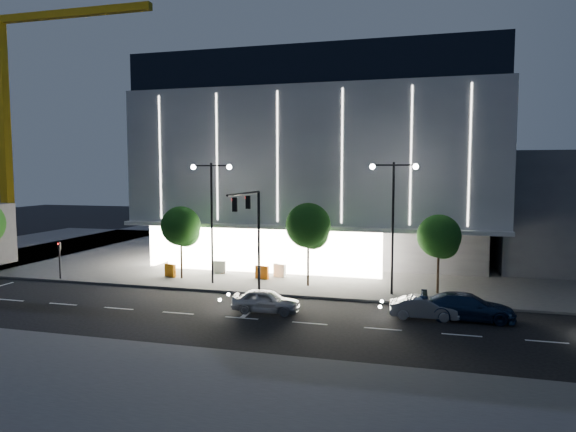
% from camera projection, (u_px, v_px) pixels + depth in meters
% --- Properties ---
extents(ground, '(160.00, 160.00, 0.00)m').
position_uv_depth(ground, '(219.00, 309.00, 31.35)').
color(ground, black).
rests_on(ground, ground).
extents(sidewalk_museum, '(70.00, 40.00, 0.15)m').
position_uv_depth(sidewalk_museum, '(353.00, 252.00, 53.17)').
color(sidewalk_museum, '#474747').
rests_on(sidewalk_museum, ground).
extents(sidewalk_near, '(70.00, 10.00, 0.15)m').
position_uv_depth(sidewalk_near, '(220.00, 402.00, 18.51)').
color(sidewalk_near, '#474747').
rests_on(sidewalk_near, ground).
extents(museum, '(30.00, 25.80, 18.00)m').
position_uv_depth(museum, '(332.00, 162.00, 51.26)').
color(museum, '#4C4C51').
rests_on(museum, ground).
extents(traffic_mast, '(0.33, 5.89, 7.07)m').
position_uv_depth(traffic_mast, '(252.00, 222.00, 33.87)').
color(traffic_mast, black).
rests_on(traffic_mast, ground).
extents(street_lamp_west, '(3.16, 0.36, 9.00)m').
position_uv_depth(street_lamp_west, '(212.00, 205.00, 37.38)').
color(street_lamp_west, black).
rests_on(street_lamp_west, ground).
extents(street_lamp_east, '(3.16, 0.36, 9.00)m').
position_uv_depth(street_lamp_east, '(393.00, 208.00, 34.05)').
color(street_lamp_east, black).
rests_on(street_lamp_east, ground).
extents(ped_signal_far, '(0.22, 0.24, 3.00)m').
position_uv_depth(ped_signal_far, '(60.00, 256.00, 39.35)').
color(ped_signal_far, black).
rests_on(ped_signal_far, ground).
extents(tower_crane, '(32.00, 2.00, 28.50)m').
position_uv_depth(tower_crane, '(8.00, 78.00, 66.98)').
color(tower_crane, gold).
rests_on(tower_crane, ground).
extents(tree_left, '(3.02, 3.02, 5.72)m').
position_uv_depth(tree_left, '(181.00, 228.00, 39.29)').
color(tree_left, black).
rests_on(tree_left, ground).
extents(tree_mid, '(3.25, 3.25, 6.15)m').
position_uv_depth(tree_mid, '(309.00, 228.00, 36.70)').
color(tree_mid, black).
rests_on(tree_mid, ground).
extents(tree_right, '(2.91, 2.91, 5.51)m').
position_uv_depth(tree_right, '(439.00, 239.00, 34.44)').
color(tree_right, black).
rests_on(tree_right, ground).
extents(car_lead, '(4.11, 1.73, 1.39)m').
position_uv_depth(car_lead, '(266.00, 301.00, 30.53)').
color(car_lead, '#B1B3B9').
rests_on(car_lead, ground).
extents(car_second, '(3.87, 1.52, 1.25)m').
position_uv_depth(car_second, '(424.00, 308.00, 29.26)').
color(car_second, '#B3B6BB').
rests_on(car_second, ground).
extents(car_third, '(5.16, 2.15, 1.49)m').
position_uv_depth(car_third, '(468.00, 307.00, 29.03)').
color(car_third, '#122344').
rests_on(car_third, ground).
extents(barrier_a, '(1.11, 0.67, 1.00)m').
position_uv_depth(barrier_a, '(170.00, 270.00, 40.16)').
color(barrier_a, orange).
rests_on(barrier_a, sidewalk_museum).
extents(barrier_b, '(1.12, 0.40, 1.00)m').
position_uv_depth(barrier_b, '(219.00, 267.00, 41.53)').
color(barrier_b, silver).
rests_on(barrier_b, sidewalk_museum).
extents(barrier_c, '(1.13, 0.47, 1.00)m').
position_uv_depth(barrier_c, '(262.00, 272.00, 39.37)').
color(barrier_c, orange).
rests_on(barrier_c, sidewalk_museum).
extents(barrier_d, '(1.11, 0.67, 1.00)m').
position_uv_depth(barrier_d, '(280.00, 270.00, 40.14)').
color(barrier_d, white).
rests_on(barrier_d, sidewalk_museum).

